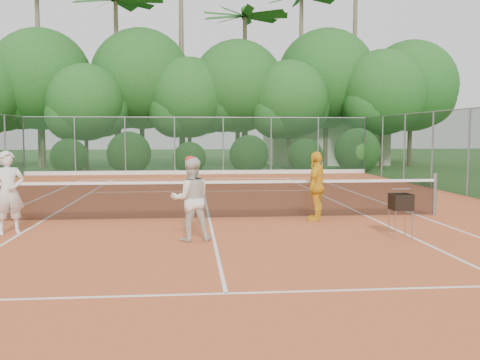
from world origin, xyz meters
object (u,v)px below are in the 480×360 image
at_px(player_white, 9,193).
at_px(player_center_grp, 191,199).
at_px(player_yellow, 317,186).
at_px(ball_hopper, 401,203).

height_order(player_white, player_center_grp, player_white).
bearing_deg(player_yellow, player_white, -52.77).
xyz_separation_m(player_yellow, ball_hopper, (1.22, -2.32, -0.13)).
height_order(player_center_grp, ball_hopper, player_center_grp).
relative_size(player_white, player_yellow, 1.04).
bearing_deg(player_center_grp, player_white, 164.34).
bearing_deg(player_white, ball_hopper, -34.29).
distance_m(player_center_grp, player_yellow, 3.82).
distance_m(player_white, player_yellow, 7.07).
bearing_deg(player_white, player_center_grp, -41.84).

